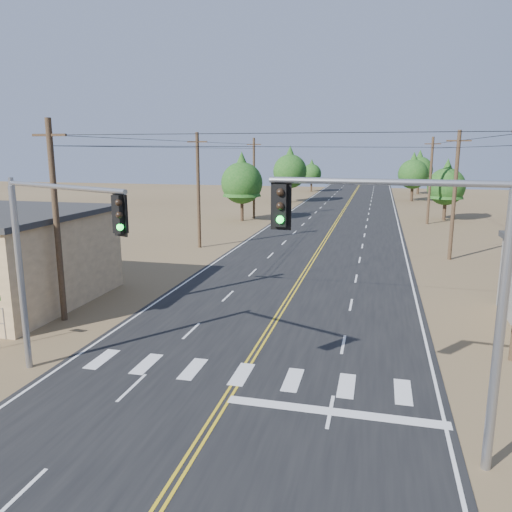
% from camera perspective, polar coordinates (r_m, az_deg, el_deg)
% --- Properties ---
extents(road, '(15.00, 200.00, 0.02)m').
position_cam_1_polar(road, '(40.42, 6.66, -0.20)').
color(road, black).
rests_on(road, ground).
extents(utility_pole_left_near, '(1.80, 0.30, 10.00)m').
position_cam_1_polar(utility_pole_left_near, '(26.39, -21.85, 3.78)').
color(utility_pole_left_near, '#4C3826').
rests_on(utility_pole_left_near, ground).
extents(utility_pole_left_mid, '(1.80, 0.30, 10.00)m').
position_cam_1_polar(utility_pole_left_mid, '(44.11, -6.61, 7.53)').
color(utility_pole_left_mid, '#4C3826').
rests_on(utility_pole_left_mid, ground).
extents(utility_pole_left_far, '(1.80, 0.30, 10.00)m').
position_cam_1_polar(utility_pole_left_far, '(63.20, -0.24, 8.94)').
color(utility_pole_left_far, '#4C3826').
rests_on(utility_pole_left_far, ground).
extents(utility_pole_right_mid, '(1.80, 0.30, 10.00)m').
position_cam_1_polar(utility_pole_right_mid, '(41.76, 21.74, 6.52)').
color(utility_pole_right_mid, '#4C3826').
rests_on(utility_pole_right_mid, ground).
extents(utility_pole_right_far, '(1.80, 0.30, 10.00)m').
position_cam_1_polar(utility_pole_right_far, '(61.58, 19.29, 8.19)').
color(utility_pole_right_far, '#4C3826').
rests_on(utility_pole_right_far, ground).
extents(signal_mast_left, '(6.26, 2.99, 7.52)m').
position_cam_1_polar(signal_mast_left, '(19.21, -22.98, 0.94)').
color(signal_mast_left, gray).
rests_on(signal_mast_left, ground).
extents(signal_mast_right, '(6.31, 0.81, 7.90)m').
position_cam_1_polar(signal_mast_right, '(13.83, 19.26, -1.93)').
color(signal_mast_right, gray).
rests_on(signal_mast_right, ground).
extents(tree_left_near, '(5.02, 5.02, 8.37)m').
position_cam_1_polar(tree_left_near, '(60.97, -1.63, 8.82)').
color(tree_left_near, '#3F2D1E').
rests_on(tree_left_near, ground).
extents(tree_left_mid, '(5.54, 5.54, 9.24)m').
position_cam_1_polar(tree_left_mid, '(83.60, 3.91, 10.02)').
color(tree_left_mid, '#3F2D1E').
rests_on(tree_left_mid, ground).
extents(tree_left_far, '(4.04, 4.04, 6.73)m').
position_cam_1_polar(tree_left_far, '(105.72, 6.37, 9.55)').
color(tree_left_far, '#3F2D1E').
rests_on(tree_left_far, ground).
extents(tree_right_near, '(4.52, 4.52, 7.54)m').
position_cam_1_polar(tree_right_near, '(65.64, 20.95, 7.82)').
color(tree_right_near, '#3F2D1E').
rests_on(tree_right_near, ground).
extents(tree_right_mid, '(4.95, 4.95, 8.26)m').
position_cam_1_polar(tree_right_mid, '(89.22, 17.53, 9.24)').
color(tree_right_mid, '#3F2D1E').
rests_on(tree_right_mid, ground).
extents(tree_right_far, '(5.16, 5.16, 8.60)m').
position_cam_1_polar(tree_right_far, '(103.77, 18.16, 9.63)').
color(tree_right_far, '#3F2D1E').
rests_on(tree_right_far, ground).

